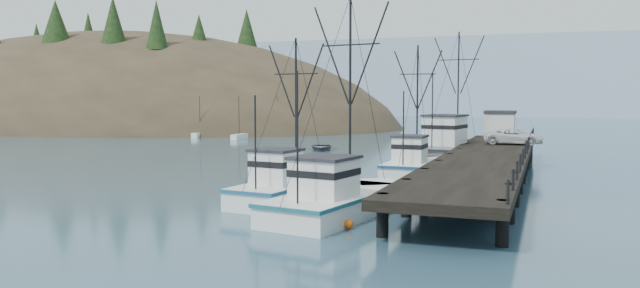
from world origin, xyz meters
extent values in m
plane|color=#2D5065|center=(0.00, 0.00, 0.00)|extent=(400.00, 400.00, 0.00)
cube|color=black|center=(14.00, 16.00, 1.75)|extent=(6.00, 44.00, 0.50)
cylinder|color=black|center=(11.40, -4.00, 1.00)|extent=(0.56, 0.56, 2.00)
cylinder|color=black|center=(16.60, -4.00, 1.00)|extent=(0.56, 0.56, 2.00)
cylinder|color=black|center=(11.40, 1.00, 1.00)|extent=(0.56, 0.56, 2.00)
cylinder|color=black|center=(16.60, 1.00, 1.00)|extent=(0.56, 0.56, 2.00)
cylinder|color=black|center=(11.40, 6.00, 1.00)|extent=(0.56, 0.56, 2.00)
cylinder|color=black|center=(16.60, 6.00, 1.00)|extent=(0.56, 0.56, 2.00)
cylinder|color=black|center=(11.40, 11.00, 1.00)|extent=(0.56, 0.56, 2.00)
cylinder|color=black|center=(16.60, 11.00, 1.00)|extent=(0.56, 0.56, 2.00)
cylinder|color=black|center=(11.40, 16.00, 1.00)|extent=(0.56, 0.56, 2.00)
cylinder|color=black|center=(16.60, 16.00, 1.00)|extent=(0.56, 0.56, 2.00)
cylinder|color=black|center=(11.40, 21.00, 1.00)|extent=(0.56, 0.56, 2.00)
cylinder|color=black|center=(16.60, 21.00, 1.00)|extent=(0.56, 0.56, 2.00)
cylinder|color=black|center=(11.40, 26.00, 1.00)|extent=(0.56, 0.56, 2.00)
cylinder|color=black|center=(16.60, 26.00, 1.00)|extent=(0.56, 0.56, 2.00)
cylinder|color=black|center=(11.40, 31.00, 1.00)|extent=(0.56, 0.56, 2.00)
cylinder|color=black|center=(16.60, 31.00, 1.00)|extent=(0.56, 0.56, 2.00)
cylinder|color=black|center=(11.40, 36.00, 1.00)|extent=(0.56, 0.56, 2.00)
cylinder|color=black|center=(16.60, 36.00, 1.00)|extent=(0.56, 0.56, 2.00)
ellipsoid|color=#382D1E|center=(-70.00, 78.00, -6.00)|extent=(132.00, 78.00, 51.00)
ellipsoid|color=black|center=(-75.00, 82.00, -2.00)|extent=(109.20, 62.40, 41.60)
cube|color=beige|center=(-38.00, 56.00, 1.40)|extent=(4.00, 5.00, 2.80)
cube|color=beige|center=(-44.00, 60.00, 1.40)|extent=(4.00, 5.00, 2.80)
cube|color=beige|center=(-34.00, 62.00, 1.40)|extent=(4.00, 5.00, 2.80)
cube|color=#9EB2C6|center=(10.00, 170.00, 0.00)|extent=(360.00, 40.00, 26.00)
cube|color=silver|center=(-40.00, 185.00, 0.00)|extent=(180.00, 25.00, 18.00)
cube|color=white|center=(-30.58, 50.07, 0.30)|extent=(1.00, 3.50, 0.90)
cylinder|color=black|center=(-30.58, 50.07, 3.20)|extent=(0.08, 0.08, 6.00)
cube|color=white|center=(-27.15, 63.08, 0.30)|extent=(1.00, 3.50, 0.90)
cylinder|color=black|center=(-27.15, 63.08, 3.20)|extent=(0.08, 0.08, 6.00)
cube|color=white|center=(-44.76, 60.37, 0.30)|extent=(1.00, 3.50, 0.90)
cylinder|color=black|center=(-44.76, 60.37, 3.20)|extent=(0.08, 0.08, 6.00)
cube|color=white|center=(-28.58, 60.67, 0.30)|extent=(1.00, 3.50, 0.90)
cylinder|color=black|center=(-28.58, 60.67, 3.20)|extent=(0.08, 0.08, 6.00)
cube|color=white|center=(-41.94, 55.90, 0.30)|extent=(1.00, 3.50, 0.90)
cylinder|color=black|center=(-41.94, 55.90, 3.20)|extent=(0.08, 0.08, 6.00)
cube|color=white|center=(-23.19, 48.43, 0.30)|extent=(1.00, 3.50, 0.90)
cylinder|color=black|center=(-23.19, 48.43, 3.20)|extent=(0.08, 0.08, 6.00)
cube|color=white|center=(-29.77, 61.73, 0.30)|extent=(1.00, 3.50, 0.90)
cylinder|color=black|center=(-29.77, 61.73, 3.20)|extent=(0.08, 0.08, 6.00)
cube|color=white|center=(-29.75, 65.10, 0.30)|extent=(1.00, 3.50, 0.90)
cylinder|color=black|center=(-29.75, 65.10, 3.20)|extent=(0.08, 0.08, 6.00)
cube|color=white|center=(-21.83, 58.68, 0.30)|extent=(1.00, 3.50, 0.90)
cylinder|color=black|center=(-21.83, 58.68, 3.20)|extent=(0.08, 0.08, 6.00)
cube|color=white|center=(7.89, -0.10, 0.45)|extent=(5.56, 10.41, 1.60)
cube|color=white|center=(8.77, 4.76, 0.45)|extent=(3.80, 3.80, 1.60)
cube|color=#1A5B69|center=(7.89, -0.10, 1.15)|extent=(5.68, 10.67, 0.18)
cube|color=silver|center=(7.66, -1.35, 2.20)|extent=(3.15, 3.22, 1.90)
cube|color=#26262B|center=(7.66, -1.35, 3.23)|extent=(3.43, 3.52, 0.16)
cylinder|color=black|center=(8.16, 1.39, 6.48)|extent=(0.14, 0.14, 10.46)
cylinder|color=black|center=(7.21, -3.84, 4.39)|extent=(0.10, 0.10, 6.28)
cube|color=white|center=(3.73, 2.77, 0.45)|extent=(4.40, 8.61, 1.60)
cube|color=white|center=(4.28, 6.85, 0.45)|extent=(3.30, 3.30, 1.60)
cube|color=#1B5480|center=(3.73, 2.77, 1.15)|extent=(4.49, 8.83, 0.18)
cube|color=silver|center=(3.59, 1.72, 2.20)|extent=(2.62, 2.62, 1.90)
cube|color=#26262B|center=(3.59, 1.72, 3.23)|extent=(2.84, 2.85, 0.16)
cylinder|color=black|center=(3.90, 4.02, 5.53)|extent=(0.14, 0.14, 8.56)
cylinder|color=black|center=(3.31, -0.38, 3.82)|extent=(0.10, 0.10, 5.13)
cube|color=white|center=(8.38, 17.21, 0.45)|extent=(3.44, 8.54, 1.60)
cube|color=white|center=(8.47, 21.45, 0.45)|extent=(3.26, 3.26, 1.60)
cube|color=navy|center=(8.38, 17.21, 1.15)|extent=(3.51, 8.76, 0.18)
cube|color=silver|center=(8.36, 16.12, 2.20)|extent=(2.33, 2.44, 1.90)
cube|color=#26262B|center=(8.36, 16.12, 3.23)|extent=(2.53, 2.66, 0.16)
cylinder|color=black|center=(8.41, 18.51, 5.78)|extent=(0.14, 0.14, 9.05)
cylinder|color=black|center=(8.32, 13.95, 3.97)|extent=(0.10, 0.10, 5.43)
cube|color=slate|center=(9.80, 27.34, 0.75)|extent=(6.62, 13.20, 2.20)
cube|color=slate|center=(10.96, 33.54, 0.75)|extent=(4.31, 4.31, 2.20)
cube|color=black|center=(9.80, 27.34, 1.75)|extent=(6.77, 13.54, 0.18)
cube|color=silver|center=(9.50, 25.75, 3.15)|extent=(3.67, 4.06, 2.60)
cube|color=#26262B|center=(9.50, 25.75, 4.53)|extent=(3.98, 4.43, 0.16)
cylinder|color=black|center=(10.16, 29.24, 7.08)|extent=(0.14, 0.14, 10.46)
cylinder|color=black|center=(8.91, 22.57, 4.99)|extent=(0.10, 0.10, 6.28)
cube|color=silver|center=(13.73, 33.89, 3.25)|extent=(2.80, 3.00, 2.50)
cube|color=#26262B|center=(13.73, 33.89, 4.65)|extent=(3.00, 3.20, 0.30)
imported|color=silver|center=(15.50, 26.56, 2.70)|extent=(5.05, 2.37, 1.40)
imported|color=#53575C|center=(-6.34, 36.52, 0.00)|extent=(4.88, 5.86, 1.05)
camera|label=1|loc=(18.31, -30.96, 6.43)|focal=35.00mm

